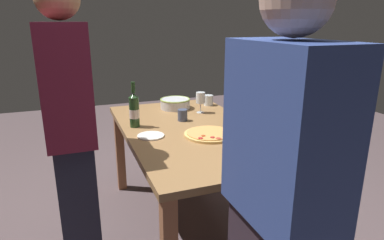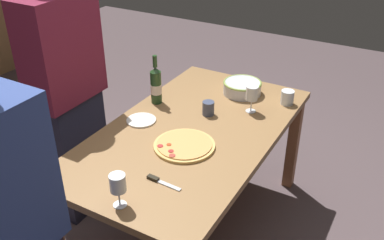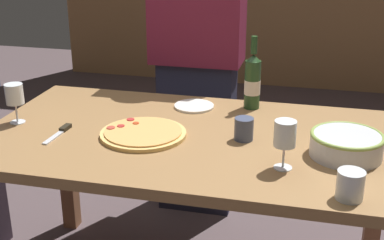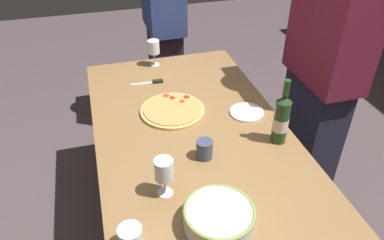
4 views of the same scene
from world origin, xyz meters
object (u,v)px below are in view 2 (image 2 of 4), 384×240
(wine_glass_near_pizza, at_px, (252,95))
(wine_glass_by_bottle, at_px, (118,185))
(dining_table, at_px, (192,143))
(side_plate, at_px, (141,120))
(cup_ceramic, at_px, (287,97))
(wine_bottle, at_px, (156,85))
(person_host, at_px, (68,95))
(pizza, at_px, (184,145))
(pizza_knife, at_px, (159,181))
(serving_bowl, at_px, (242,87))
(cup_amber, at_px, (208,108))

(wine_glass_near_pizza, height_order, wine_glass_by_bottle, wine_glass_near_pizza)
(dining_table, distance_m, side_plate, 0.33)
(wine_glass_near_pizza, height_order, cup_ceramic, wine_glass_near_pizza)
(wine_bottle, height_order, person_host, person_host)
(pizza, relative_size, side_plate, 1.89)
(dining_table, distance_m, wine_bottle, 0.45)
(wine_glass_near_pizza, distance_m, pizza_knife, 0.86)
(pizza, height_order, person_host, person_host)
(dining_table, height_order, serving_bowl, serving_bowl)
(cup_ceramic, xyz_separation_m, pizza_knife, (-1.06, 0.26, -0.04))
(wine_glass_by_bottle, xyz_separation_m, cup_amber, (0.91, 0.05, -0.07))
(cup_amber, bearing_deg, wine_glass_near_pizza, -52.65)
(wine_glass_by_bottle, bearing_deg, serving_bowl, -0.82)
(pizza_knife, bearing_deg, cup_amber, 8.84)
(wine_glass_near_pizza, distance_m, cup_ceramic, 0.27)
(person_host, bearing_deg, pizza, -12.93)
(wine_bottle, height_order, side_plate, wine_bottle)
(wine_glass_by_bottle, bearing_deg, wine_bottle, 24.14)
(person_host, bearing_deg, cup_amber, 13.27)
(wine_bottle, bearing_deg, pizza, -130.94)
(wine_glass_near_pizza, relative_size, pizza_knife, 0.90)
(serving_bowl, height_order, wine_glass_near_pizza, wine_glass_near_pizza)
(wine_glass_near_pizza, relative_size, wine_glass_by_bottle, 1.03)
(dining_table, xyz_separation_m, wine_glass_by_bottle, (-0.71, -0.04, 0.20))
(dining_table, xyz_separation_m, wine_glass_near_pizza, (0.36, -0.21, 0.21))
(serving_bowl, bearing_deg, wine_glass_near_pizza, -144.07)
(dining_table, relative_size, serving_bowl, 6.38)
(cup_amber, relative_size, side_plate, 0.49)
(pizza_knife, xyz_separation_m, person_host, (0.33, 0.87, 0.09))
(pizza, relative_size, serving_bowl, 1.30)
(dining_table, height_order, wine_glass_near_pizza, wine_glass_near_pizza)
(dining_table, relative_size, wine_glass_near_pizza, 9.60)
(wine_glass_by_bottle, height_order, cup_amber, wine_glass_by_bottle)
(cup_amber, bearing_deg, pizza_knife, -171.16)
(pizza, relative_size, cup_amber, 3.84)
(wine_bottle, xyz_separation_m, cup_amber, (0.02, -0.35, -0.08))
(wine_glass_by_bottle, bearing_deg, pizza_knife, -15.48)
(serving_bowl, bearing_deg, cup_ceramic, -89.47)
(person_host, bearing_deg, wine_glass_by_bottle, -45.86)
(serving_bowl, bearing_deg, person_host, 130.90)
(pizza, height_order, side_plate, pizza)
(dining_table, xyz_separation_m, pizza_knife, (-0.49, -0.10, 0.10))
(cup_amber, xyz_separation_m, cup_ceramic, (0.37, -0.37, 0.00))
(side_plate, height_order, pizza_knife, pizza_knife)
(wine_glass_by_bottle, bearing_deg, cup_amber, 2.93)
(dining_table, height_order, pizza_knife, pizza_knife)
(serving_bowl, height_order, cup_amber, cup_amber)
(pizza, bearing_deg, dining_table, 16.75)
(serving_bowl, height_order, wine_glass_by_bottle, wine_glass_by_bottle)
(wine_glass_by_bottle, xyz_separation_m, pizza_knife, (0.22, -0.06, -0.11))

